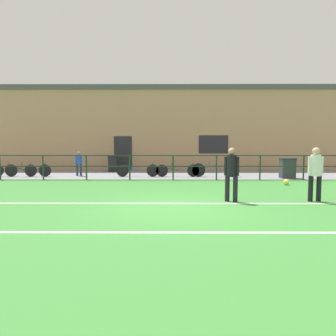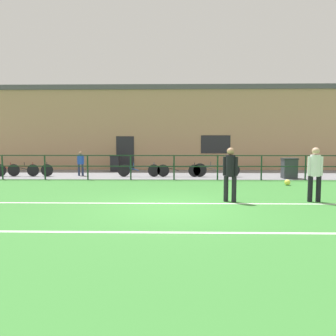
{
  "view_description": "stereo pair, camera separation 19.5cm",
  "coord_description": "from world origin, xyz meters",
  "px_view_note": "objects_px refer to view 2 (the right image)",
  "views": [
    {
      "loc": [
        -0.16,
        -8.37,
        1.75
      ],
      "look_at": [
        -0.22,
        3.38,
        0.77
      ],
      "focal_mm": 33.53,
      "sensor_mm": 36.0,
      "label": 1
    },
    {
      "loc": [
        0.04,
        -8.37,
        1.75
      ],
      "look_at": [
        -0.22,
        3.38,
        0.77
      ],
      "focal_mm": 33.53,
      "sensor_mm": 36.0,
      "label": 2
    }
  ],
  "objects_px": {
    "bicycle_parked_0": "(17,170)",
    "bicycle_parked_3": "(216,170)",
    "bicycle_parked_1": "(179,170)",
    "bicycle_parked_2": "(139,170)",
    "bicycle_parked_4": "(30,170)",
    "trash_bin_0": "(115,163)",
    "trash_bin_1": "(289,168)",
    "player_striker": "(315,171)",
    "spectator_child": "(81,162)",
    "player_goalkeeper": "(230,171)",
    "soccer_ball_match": "(287,182)"
  },
  "relations": [
    {
      "from": "bicycle_parked_0",
      "to": "bicycle_parked_1",
      "type": "height_order",
      "value": "bicycle_parked_0"
    },
    {
      "from": "bicycle_parked_0",
      "to": "trash_bin_1",
      "type": "height_order",
      "value": "trash_bin_1"
    },
    {
      "from": "spectator_child",
      "to": "bicycle_parked_0",
      "type": "bearing_deg",
      "value": 1.43
    },
    {
      "from": "player_striker",
      "to": "bicycle_parked_0",
      "type": "bearing_deg",
      "value": -25.93
    },
    {
      "from": "bicycle_parked_2",
      "to": "player_striker",
      "type": "bearing_deg",
      "value": -47.55
    },
    {
      "from": "soccer_ball_match",
      "to": "spectator_child",
      "type": "bearing_deg",
      "value": 161.04
    },
    {
      "from": "bicycle_parked_2",
      "to": "bicycle_parked_3",
      "type": "height_order",
      "value": "bicycle_parked_3"
    },
    {
      "from": "bicycle_parked_2",
      "to": "bicycle_parked_4",
      "type": "height_order",
      "value": "same"
    },
    {
      "from": "player_goalkeeper",
      "to": "player_striker",
      "type": "height_order",
      "value": "player_striker"
    },
    {
      "from": "spectator_child",
      "to": "bicycle_parked_2",
      "type": "distance_m",
      "value": 3.07
    },
    {
      "from": "bicycle_parked_0",
      "to": "bicycle_parked_3",
      "type": "height_order",
      "value": "bicycle_parked_3"
    },
    {
      "from": "bicycle_parked_0",
      "to": "trash_bin_0",
      "type": "xyz_separation_m",
      "value": [
        4.48,
        2.66,
        0.16
      ]
    },
    {
      "from": "spectator_child",
      "to": "bicycle_parked_4",
      "type": "distance_m",
      "value": 2.52
    },
    {
      "from": "bicycle_parked_2",
      "to": "trash_bin_0",
      "type": "xyz_separation_m",
      "value": [
        -1.71,
        2.66,
        0.16
      ]
    },
    {
      "from": "player_goalkeeper",
      "to": "soccer_ball_match",
      "type": "relative_size",
      "value": 6.77
    },
    {
      "from": "bicycle_parked_1",
      "to": "bicycle_parked_2",
      "type": "distance_m",
      "value": 2.0
    },
    {
      "from": "spectator_child",
      "to": "trash_bin_1",
      "type": "relative_size",
      "value": 1.29
    },
    {
      "from": "player_striker",
      "to": "trash_bin_0",
      "type": "distance_m",
      "value": 11.84
    },
    {
      "from": "bicycle_parked_2",
      "to": "spectator_child",
      "type": "bearing_deg",
      "value": 173.68
    },
    {
      "from": "bicycle_parked_0",
      "to": "bicycle_parked_3",
      "type": "xyz_separation_m",
      "value": [
        10.06,
        0.0,
        0.03
      ]
    },
    {
      "from": "soccer_ball_match",
      "to": "bicycle_parked_1",
      "type": "distance_m",
      "value": 5.24
    },
    {
      "from": "trash_bin_1",
      "to": "player_striker",
      "type": "bearing_deg",
      "value": -103.29
    },
    {
      "from": "trash_bin_1",
      "to": "spectator_child",
      "type": "bearing_deg",
      "value": 174.85
    },
    {
      "from": "player_goalkeeper",
      "to": "bicycle_parked_0",
      "type": "bearing_deg",
      "value": 166.13
    },
    {
      "from": "player_goalkeeper",
      "to": "bicycle_parked_1",
      "type": "bearing_deg",
      "value": 122.45
    },
    {
      "from": "player_goalkeeper",
      "to": "trash_bin_1",
      "type": "bearing_deg",
      "value": 76.85
    },
    {
      "from": "bicycle_parked_3",
      "to": "soccer_ball_match",
      "type": "bearing_deg",
      "value": -49.25
    },
    {
      "from": "soccer_ball_match",
      "to": "spectator_child",
      "type": "relative_size",
      "value": 0.19
    },
    {
      "from": "soccer_ball_match",
      "to": "bicycle_parked_1",
      "type": "bearing_deg",
      "value": 146.5
    },
    {
      "from": "spectator_child",
      "to": "soccer_ball_match",
      "type": "bearing_deg",
      "value": 156.44
    },
    {
      "from": "soccer_ball_match",
      "to": "trash_bin_1",
      "type": "relative_size",
      "value": 0.24
    },
    {
      "from": "spectator_child",
      "to": "trash_bin_0",
      "type": "distance_m",
      "value": 2.69
    },
    {
      "from": "bicycle_parked_2",
      "to": "bicycle_parked_3",
      "type": "relative_size",
      "value": 0.92
    },
    {
      "from": "bicycle_parked_0",
      "to": "trash_bin_0",
      "type": "relative_size",
      "value": 2.37
    },
    {
      "from": "bicycle_parked_4",
      "to": "soccer_ball_match",
      "type": "bearing_deg",
      "value": -13.7
    },
    {
      "from": "bicycle_parked_4",
      "to": "trash_bin_0",
      "type": "bearing_deg",
      "value": 35.13
    },
    {
      "from": "player_goalkeeper",
      "to": "bicycle_parked_2",
      "type": "xyz_separation_m",
      "value": [
        -3.42,
        6.46,
        -0.56
      ]
    },
    {
      "from": "player_striker",
      "to": "spectator_child",
      "type": "distance_m",
      "value": 11.18
    },
    {
      "from": "player_goalkeeper",
      "to": "bicycle_parked_0",
      "type": "height_order",
      "value": "player_goalkeeper"
    },
    {
      "from": "bicycle_parked_1",
      "to": "spectator_child",
      "type": "bearing_deg",
      "value": 176.18
    },
    {
      "from": "bicycle_parked_3",
      "to": "bicycle_parked_2",
      "type": "bearing_deg",
      "value": -180.0
    },
    {
      "from": "bicycle_parked_1",
      "to": "bicycle_parked_4",
      "type": "height_order",
      "value": "bicycle_parked_4"
    },
    {
      "from": "spectator_child",
      "to": "trash_bin_1",
      "type": "height_order",
      "value": "spectator_child"
    },
    {
      "from": "bicycle_parked_2",
      "to": "trash_bin_1",
      "type": "relative_size",
      "value": 2.2
    },
    {
      "from": "bicycle_parked_2",
      "to": "trash_bin_1",
      "type": "xyz_separation_m",
      "value": [
        7.25,
        -0.59,
        0.17
      ]
    },
    {
      "from": "player_goalkeeper",
      "to": "trash_bin_1",
      "type": "height_order",
      "value": "player_goalkeeper"
    },
    {
      "from": "bicycle_parked_1",
      "to": "bicycle_parked_3",
      "type": "xyz_separation_m",
      "value": [
        1.87,
        0.0,
        0.03
      ]
    },
    {
      "from": "player_striker",
      "to": "trash_bin_1",
      "type": "relative_size",
      "value": 1.64
    },
    {
      "from": "bicycle_parked_3",
      "to": "bicycle_parked_4",
      "type": "height_order",
      "value": "bicycle_parked_3"
    },
    {
      "from": "spectator_child",
      "to": "bicycle_parked_0",
      "type": "distance_m",
      "value": 3.21
    }
  ]
}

